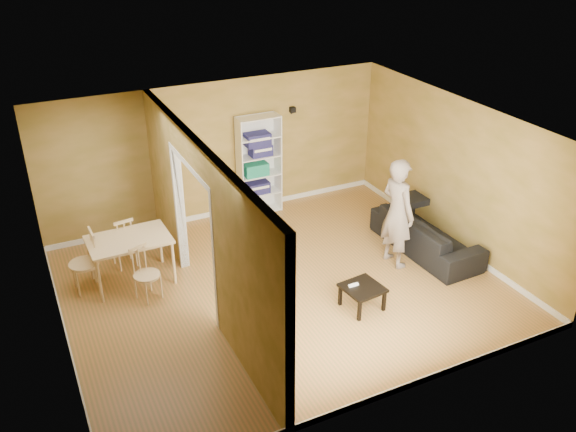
{
  "coord_description": "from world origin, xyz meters",
  "views": [
    {
      "loc": [
        -3.41,
        -7.25,
        5.38
      ],
      "look_at": [
        0.2,
        0.2,
        1.1
      ],
      "focal_mm": 38.0,
      "sensor_mm": 36.0,
      "label": 1
    }
  ],
  "objects_px": {
    "sofa": "(427,229)",
    "chair_far": "(123,241)",
    "bookshelf": "(258,164)",
    "dining_table": "(129,243)",
    "chair_left": "(84,262)",
    "person": "(398,204)",
    "coffee_table": "(363,290)",
    "chair_near": "(147,274)"
  },
  "relations": [
    {
      "from": "sofa",
      "to": "chair_far",
      "type": "distance_m",
      "value": 5.09
    },
    {
      "from": "bookshelf",
      "to": "chair_left",
      "type": "height_order",
      "value": "bookshelf"
    },
    {
      "from": "sofa",
      "to": "chair_left",
      "type": "xyz_separation_m",
      "value": [
        -5.47,
        1.29,
        0.09
      ]
    },
    {
      "from": "dining_table",
      "to": "chair_far",
      "type": "height_order",
      "value": "chair_far"
    },
    {
      "from": "bookshelf",
      "to": "chair_left",
      "type": "distance_m",
      "value": 3.79
    },
    {
      "from": "bookshelf",
      "to": "chair_far",
      "type": "relative_size",
      "value": 2.12
    },
    {
      "from": "sofa",
      "to": "chair_far",
      "type": "xyz_separation_m",
      "value": [
        -4.77,
        1.77,
        0.04
      ]
    },
    {
      "from": "chair_near",
      "to": "sofa",
      "type": "bearing_deg",
      "value": -30.89
    },
    {
      "from": "chair_near",
      "to": "bookshelf",
      "type": "bearing_deg",
      "value": 13.97
    },
    {
      "from": "dining_table",
      "to": "chair_far",
      "type": "bearing_deg",
      "value": 90.79
    },
    {
      "from": "coffee_table",
      "to": "bookshelf",
      "type": "bearing_deg",
      "value": 91.42
    },
    {
      "from": "person",
      "to": "dining_table",
      "type": "bearing_deg",
      "value": 65.33
    },
    {
      "from": "person",
      "to": "coffee_table",
      "type": "xyz_separation_m",
      "value": [
        -1.16,
        -0.86,
        -0.78
      ]
    },
    {
      "from": "coffee_table",
      "to": "chair_near",
      "type": "distance_m",
      "value": 3.22
    },
    {
      "from": "person",
      "to": "dining_table",
      "type": "distance_m",
      "value": 4.27
    },
    {
      "from": "bookshelf",
      "to": "chair_left",
      "type": "relative_size",
      "value": 1.92
    },
    {
      "from": "sofa",
      "to": "coffee_table",
      "type": "xyz_separation_m",
      "value": [
        -1.88,
        -0.96,
        -0.1
      ]
    },
    {
      "from": "person",
      "to": "chair_far",
      "type": "height_order",
      "value": "person"
    },
    {
      "from": "bookshelf",
      "to": "dining_table",
      "type": "height_order",
      "value": "bookshelf"
    },
    {
      "from": "dining_table",
      "to": "chair_left",
      "type": "distance_m",
      "value": 0.73
    },
    {
      "from": "bookshelf",
      "to": "chair_near",
      "type": "xyz_separation_m",
      "value": [
        -2.69,
        -2.02,
        -0.52
      ]
    },
    {
      "from": "chair_near",
      "to": "chair_far",
      "type": "xyz_separation_m",
      "value": [
        -0.11,
        1.12,
        0.02
      ]
    },
    {
      "from": "coffee_table",
      "to": "chair_far",
      "type": "relative_size",
      "value": 0.61
    },
    {
      "from": "bookshelf",
      "to": "person",
      "type": "bearing_deg",
      "value": -65.81
    },
    {
      "from": "dining_table",
      "to": "chair_left",
      "type": "bearing_deg",
      "value": 174.71
    },
    {
      "from": "sofa",
      "to": "chair_near",
      "type": "relative_size",
      "value": 2.48
    },
    {
      "from": "coffee_table",
      "to": "chair_far",
      "type": "height_order",
      "value": "chair_far"
    },
    {
      "from": "coffee_table",
      "to": "dining_table",
      "type": "distance_m",
      "value": 3.64
    },
    {
      "from": "bookshelf",
      "to": "chair_near",
      "type": "distance_m",
      "value": 3.41
    },
    {
      "from": "sofa",
      "to": "chair_far",
      "type": "bearing_deg",
      "value": 67.85
    },
    {
      "from": "chair_near",
      "to": "chair_left",
      "type": "bearing_deg",
      "value": 118.53
    },
    {
      "from": "person",
      "to": "chair_near",
      "type": "height_order",
      "value": "person"
    },
    {
      "from": "sofa",
      "to": "dining_table",
      "type": "relative_size",
      "value": 1.74
    },
    {
      "from": "sofa",
      "to": "chair_left",
      "type": "distance_m",
      "value": 5.62
    },
    {
      "from": "coffee_table",
      "to": "chair_near",
      "type": "xyz_separation_m",
      "value": [
        -2.78,
        1.62,
        0.12
      ]
    },
    {
      "from": "person",
      "to": "bookshelf",
      "type": "height_order",
      "value": "person"
    },
    {
      "from": "person",
      "to": "chair_far",
      "type": "xyz_separation_m",
      "value": [
        -4.05,
        1.87,
        -0.64
      ]
    },
    {
      "from": "dining_table",
      "to": "chair_near",
      "type": "xyz_separation_m",
      "value": [
        0.1,
        -0.57,
        -0.26
      ]
    },
    {
      "from": "sofa",
      "to": "person",
      "type": "distance_m",
      "value": 1.0
    },
    {
      "from": "person",
      "to": "coffee_table",
      "type": "height_order",
      "value": "person"
    },
    {
      "from": "dining_table",
      "to": "chair_near",
      "type": "distance_m",
      "value": 0.64
    },
    {
      "from": "sofa",
      "to": "bookshelf",
      "type": "height_order",
      "value": "bookshelf"
    }
  ]
}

